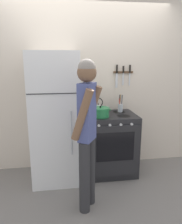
{
  "coord_description": "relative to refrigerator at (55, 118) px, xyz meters",
  "views": [
    {
      "loc": [
        -0.43,
        -3.32,
        1.69
      ],
      "look_at": [
        -0.0,
        -0.45,
        0.99
      ],
      "focal_mm": 35.0,
      "sensor_mm": 36.0,
      "label": 1
    }
  ],
  "objects": [
    {
      "name": "ground_plane",
      "position": [
        0.49,
        0.35,
        -0.9
      ],
      "size": [
        14.0,
        14.0,
        0.0
      ],
      "primitive_type": "plane",
      "color": "slate"
    },
    {
      "name": "wall_back",
      "position": [
        0.49,
        0.38,
        0.38
      ],
      "size": [
        10.0,
        0.06,
        2.55
      ],
      "color": "beige",
      "rests_on": "ground_plane"
    },
    {
      "name": "stove_range",
      "position": [
        0.79,
        0.02,
        -0.43
      ],
      "size": [
        0.75,
        0.65,
        0.91
      ],
      "color": "#232326",
      "rests_on": "ground_plane"
    },
    {
      "name": "dutch_oven_pot",
      "position": [
        0.62,
        -0.07,
        0.08
      ],
      "size": [
        0.29,
        0.25,
        0.16
      ],
      "color": "#237A42",
      "rests_on": "stove_range"
    },
    {
      "name": "tea_kettle",
      "position": [
        0.64,
        0.17,
        0.08
      ],
      "size": [
        0.23,
        0.19,
        0.23
      ],
      "color": "silver",
      "rests_on": "stove_range"
    },
    {
      "name": "wall_knife_strip",
      "position": [
        1.05,
        0.33,
        0.6
      ],
      "size": [
        0.31,
        0.03,
        0.35
      ],
      "color": "brown"
    },
    {
      "name": "person",
      "position": [
        0.35,
        -0.74,
        0.07
      ],
      "size": [
        0.39,
        0.42,
        1.7
      ],
      "rotation": [
        0.0,
        0.0,
        1.06
      ],
      "color": "#2D2D30",
      "rests_on": "ground_plane"
    },
    {
      "name": "utensil_jar",
      "position": [
        0.98,
        0.17,
        0.09
      ],
      "size": [
        0.07,
        0.08,
        0.27
      ],
      "color": "silver",
      "rests_on": "stove_range"
    },
    {
      "name": "refrigerator",
      "position": [
        0.0,
        0.0,
        0.0
      ],
      "size": [
        0.65,
        0.72,
        1.79
      ],
      "color": "white",
      "rests_on": "ground_plane"
    }
  ]
}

